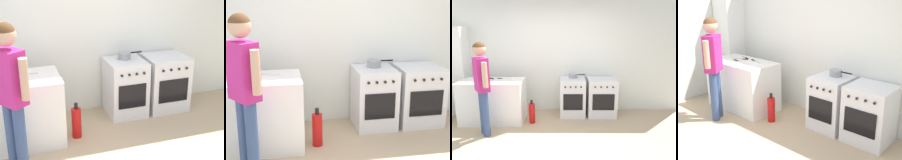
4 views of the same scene
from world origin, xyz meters
The scene contains 13 objects.
ground_plane centered at (0.00, 0.00, 0.00)m, with size 8.00×8.00×0.00m, color tan.
back_wall centered at (0.00, 1.95, 1.30)m, with size 6.00×0.10×2.60m, color silver.
counter_unit centered at (-1.35, 1.20, 0.45)m, with size 1.30×0.70×0.90m, color white.
oven_left centered at (0.35, 1.58, 0.43)m, with size 0.56×0.62×0.85m.
oven_right centered at (1.01, 1.58, 0.43)m, with size 0.63×0.62×0.85m.
pot centered at (0.36, 1.66, 0.90)m, with size 0.38×0.20×0.10m.
knife_carving centered at (-1.50, 1.29, 0.90)m, with size 0.32×0.15×0.01m.
knife_bread centered at (-1.14, 1.34, 0.90)m, with size 0.34×0.13×0.01m.
knife_utility centered at (-1.51, 1.41, 0.90)m, with size 0.25×0.09×0.01m.
knife_paring centered at (-1.44, 1.16, 0.91)m, with size 0.21×0.03×0.01m.
person centered at (-1.32, 0.57, 1.05)m, with size 0.36×0.48×1.73m.
fire_extinguisher centered at (-0.52, 1.10, 0.22)m, with size 0.13×0.13×0.50m.
larder_cabinet centered at (-2.30, 1.68, 1.00)m, with size 0.48×0.44×2.00m, color white.
Camera 4 is at (2.58, -1.98, 2.13)m, focal length 45.00 mm.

